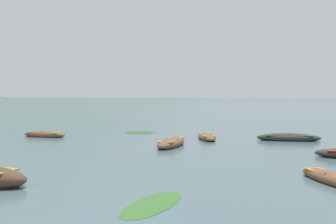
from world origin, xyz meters
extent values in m
plane|color=#476066|center=(0.00, 1500.00, 0.00)|extent=(6000.00, 6000.00, 0.00)
cone|color=#56665B|center=(-833.05, 1824.03, 222.85)|extent=(1874.32, 1874.32, 445.70)
cone|color=slate|center=(-187.13, 1731.21, 90.80)|extent=(519.26, 519.26, 181.59)
ellipsoid|color=brown|center=(-9.34, 20.17, 0.16)|extent=(3.61, 1.64, 0.53)
cube|color=olive|center=(-9.34, 20.17, 0.32)|extent=(2.60, 1.18, 0.05)
cube|color=brown|center=(-9.34, 20.17, 0.37)|extent=(0.21, 0.62, 0.04)
ellipsoid|color=brown|center=(0.41, 16.35, 0.19)|extent=(1.93, 4.07, 0.64)
cube|color=olive|center=(0.41, 16.35, 0.38)|extent=(1.39, 2.93, 0.05)
cube|color=brown|center=(0.41, 16.35, 0.43)|extent=(0.83, 0.23, 0.04)
ellipsoid|color=#2D2826|center=(7.97, 19.96, 0.18)|extent=(4.25, 1.59, 0.61)
cube|color=#197A56|center=(7.97, 19.96, 0.36)|extent=(3.06, 1.14, 0.05)
cube|color=#2D2826|center=(7.97, 19.96, 0.41)|extent=(0.14, 0.90, 0.04)
ellipsoid|color=brown|center=(6.84, 7.82, 0.14)|extent=(1.86, 3.30, 0.47)
cube|color=orange|center=(6.84, 7.82, 0.28)|extent=(1.34, 2.38, 0.05)
cube|color=brown|center=(6.84, 7.82, 0.33)|extent=(0.57, 0.27, 0.04)
ellipsoid|color=brown|center=(2.49, 19.95, 0.16)|extent=(1.70, 3.46, 0.52)
cube|color=olive|center=(2.49, 19.95, 0.31)|extent=(1.23, 2.49, 0.05)
cube|color=brown|center=(2.49, 19.95, 0.36)|extent=(0.72, 0.22, 0.04)
ellipsoid|color=#38662D|center=(1.13, 4.66, 0.00)|extent=(1.99, 3.06, 0.14)
ellipsoid|color=#2D5628|center=(-2.94, 23.93, 0.00)|extent=(2.81, 2.67, 0.14)
camera|label=1|loc=(2.64, -4.97, 2.95)|focal=38.62mm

